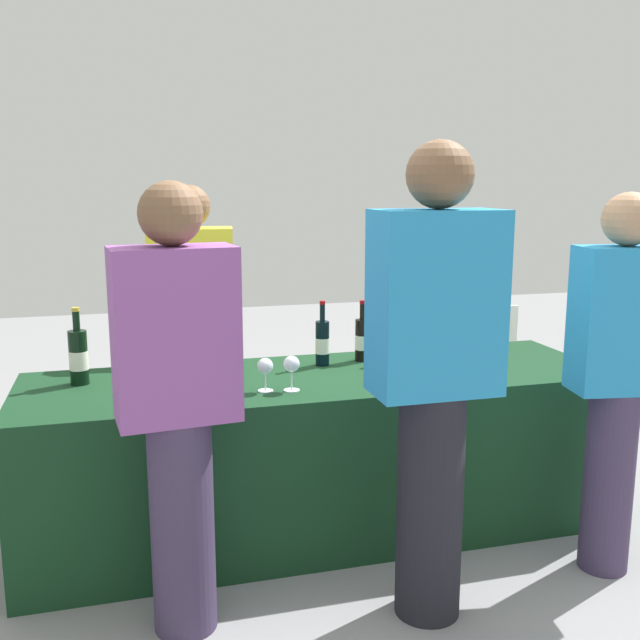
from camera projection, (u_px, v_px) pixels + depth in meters
The scene contains 18 objects.
ground_plane at pixel (320, 526), 3.35m from camera, with size 12.00×12.00×0.00m, color gray.
tasting_table at pixel (320, 452), 3.29m from camera, with size 2.60×0.78×0.73m, color #14381E.
wine_bottle_0 at pixel (78, 357), 3.05m from camera, with size 0.08×0.08×0.33m.
wine_bottle_1 at pixel (210, 349), 3.19m from camera, with size 0.08×0.08×0.33m.
wine_bottle_2 at pixel (322, 342), 3.37m from camera, with size 0.07×0.07×0.31m.
wine_bottle_3 at pixel (362, 339), 3.46m from camera, with size 0.07×0.07×0.29m.
wine_bottle_4 at pixel (404, 336), 3.46m from camera, with size 0.07×0.07×0.32m.
wine_bottle_5 at pixel (424, 336), 3.52m from camera, with size 0.07×0.07×0.31m.
wine_bottle_6 at pixel (483, 330), 3.60m from camera, with size 0.08×0.08×0.32m.
wine_glass_0 at pixel (204, 370), 2.93m from camera, with size 0.07×0.07×0.14m.
wine_glass_1 at pixel (265, 368), 2.95m from camera, with size 0.07×0.07×0.14m.
wine_glass_2 at pixel (292, 366), 2.96m from camera, with size 0.07×0.07×0.15m.
wine_glass_3 at pixel (412, 352), 3.20m from camera, with size 0.07×0.07×0.14m.
server_pouring at pixel (193, 330), 3.65m from camera, with size 0.44×0.28×1.56m.
guest_0 at pixel (178, 399), 2.44m from camera, with size 0.43×0.26×1.58m.
guest_1 at pixel (434, 371), 2.52m from camera, with size 0.44×0.24×1.71m.
guest_2 at pixel (617, 371), 2.85m from camera, with size 0.39×0.25×1.54m.
menu_board at pixel (465, 372), 4.47m from camera, with size 0.61×0.03×0.83m, color white.
Camera 1 is at (-0.82, -3.00, 1.58)m, focal length 40.52 mm.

